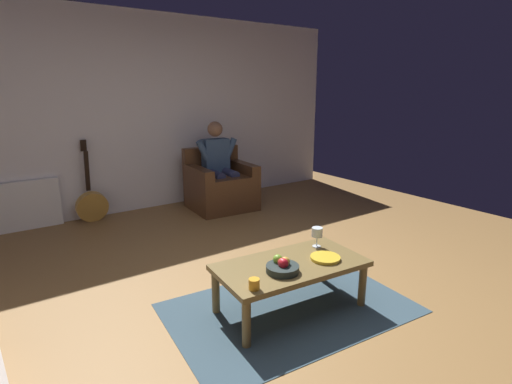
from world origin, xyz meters
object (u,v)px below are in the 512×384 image
at_px(coffee_table, 291,269).
at_px(decorative_dish, 325,258).
at_px(fruit_bowl, 282,266).
at_px(armchair, 220,187).
at_px(person_seated, 219,163).
at_px(wine_glass_near, 317,233).
at_px(candle_jar, 254,284).
at_px(guitar, 92,204).

relative_size(coffee_table, decorative_dish, 5.11).
distance_m(fruit_bowl, decorative_dish, 0.40).
xyz_separation_m(armchair, person_seated, (-0.00, -0.01, 0.34)).
relative_size(armchair, decorative_dish, 3.83).
distance_m(wine_glass_near, candle_jar, 0.88).
relative_size(person_seated, candle_jar, 16.43).
relative_size(coffee_table, wine_glass_near, 7.06).
bearing_deg(wine_glass_near, fruit_bowl, 20.65).
height_order(fruit_bowl, decorative_dish, fruit_bowl).
xyz_separation_m(armchair, fruit_bowl, (1.05, 2.70, 0.11)).
distance_m(armchair, wine_glass_near, 2.57).
bearing_deg(guitar, armchair, 165.45).
height_order(armchair, decorative_dish, armchair).
distance_m(person_seated, candle_jar, 3.13).
distance_m(guitar, candle_jar, 3.24).
distance_m(person_seated, wine_glass_near, 2.58).
height_order(person_seated, wine_glass_near, person_seated).
bearing_deg(guitar, wine_glass_near, 110.55).
distance_m(armchair, decorative_dish, 2.81).
height_order(armchair, coffee_table, armchair).
height_order(guitar, decorative_dish, guitar).
height_order(armchair, wine_glass_near, armchair).
xyz_separation_m(decorative_dish, candle_jar, (0.71, 0.07, 0.02)).
relative_size(fruit_bowl, candle_jar, 3.23).
xyz_separation_m(armchair, guitar, (1.63, -0.42, -0.08)).
xyz_separation_m(wine_glass_near, candle_jar, (0.83, 0.29, -0.08)).
height_order(armchair, candle_jar, armchair).
xyz_separation_m(coffee_table, decorative_dish, (-0.26, 0.10, 0.06)).
xyz_separation_m(coffee_table, wine_glass_near, (-0.38, -0.12, 0.17)).
relative_size(armchair, candle_jar, 11.98).
bearing_deg(wine_glass_near, coffee_table, 17.67).
relative_size(armchair, guitar, 0.85).
bearing_deg(decorative_dish, fruit_bowl, -3.75).
xyz_separation_m(person_seated, candle_jar, (1.37, 2.81, -0.23)).
xyz_separation_m(person_seated, wine_glass_near, (0.54, 2.52, -0.15)).
height_order(wine_glass_near, candle_jar, wine_glass_near).
bearing_deg(wine_glass_near, person_seated, -102.01).
bearing_deg(coffee_table, fruit_bowl, 27.98).
bearing_deg(armchair, fruit_bowl, 72.42).
height_order(guitar, wine_glass_near, guitar).
distance_m(coffee_table, decorative_dish, 0.28).
relative_size(person_seated, guitar, 1.16).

